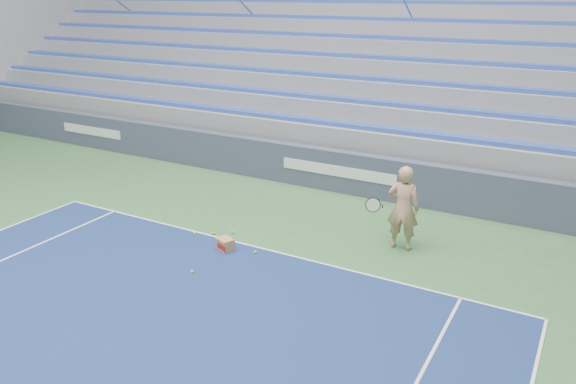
# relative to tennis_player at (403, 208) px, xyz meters

# --- Properties ---
(sponsor_barrier) EXTENTS (30.00, 0.32, 1.10)m
(sponsor_barrier) POSITION_rel_tennis_player_xyz_m (-2.53, 2.56, -0.34)
(sponsor_barrier) COLOR #3A4159
(sponsor_barrier) RESTS_ON ground
(bleachers) EXTENTS (31.00, 9.15, 7.30)m
(bleachers) POSITION_rel_tennis_player_xyz_m (-2.53, 8.28, 1.47)
(bleachers) COLOR gray
(bleachers) RESTS_ON ground
(tennis_player) EXTENTS (0.95, 0.86, 1.78)m
(tennis_player) POSITION_rel_tennis_player_xyz_m (0.00, 0.00, 0.00)
(tennis_player) COLOR tan
(tennis_player) RESTS_ON ground
(ball_box) EXTENTS (0.42, 0.38, 0.26)m
(ball_box) POSITION_rel_tennis_player_xyz_m (-3.09, -1.86, -0.76)
(ball_box) COLOR #A27D4E
(ball_box) RESTS_ON ground
(tennis_ball_0) EXTENTS (0.07, 0.07, 0.07)m
(tennis_ball_0) POSITION_rel_tennis_player_xyz_m (-3.76, -1.34, -0.86)
(tennis_ball_0) COLOR #A4CE2A
(tennis_ball_0) RESTS_ON ground
(tennis_ball_1) EXTENTS (0.07, 0.07, 0.07)m
(tennis_ball_1) POSITION_rel_tennis_player_xyz_m (-3.05, -2.99, -0.86)
(tennis_ball_1) COLOR #A4CE2A
(tennis_ball_1) RESTS_ON ground
(tennis_ball_2) EXTENTS (0.07, 0.07, 0.07)m
(tennis_ball_2) POSITION_rel_tennis_player_xyz_m (-2.46, -1.71, -0.86)
(tennis_ball_2) COLOR #A4CE2A
(tennis_ball_2) RESTS_ON ground
(tennis_ball_3) EXTENTS (0.07, 0.07, 0.07)m
(tennis_ball_3) POSITION_rel_tennis_player_xyz_m (-3.44, -1.11, -0.86)
(tennis_ball_3) COLOR #A4CE2A
(tennis_ball_3) RESTS_ON ground
(tennis_ball_4) EXTENTS (0.07, 0.07, 0.07)m
(tennis_ball_4) POSITION_rel_tennis_player_xyz_m (-4.12, -1.56, -0.86)
(tennis_ball_4) COLOR #A4CE2A
(tennis_ball_4) RESTS_ON ground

